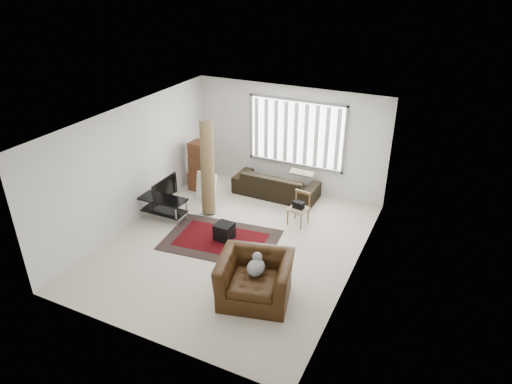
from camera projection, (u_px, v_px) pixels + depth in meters
room at (246, 159)px, 9.25m from camera, size 6.00×6.02×2.71m
persian_rug at (221, 240)px, 9.77m from camera, size 2.53×1.84×0.02m
tv_stand at (163, 204)px, 10.41m from camera, size 1.08×0.49×0.54m
tv at (162, 188)px, 10.23m from camera, size 0.11×0.87×0.50m
subwoofer at (224, 231)px, 9.72m from camera, size 0.37×0.37×0.36m
moving_boxes at (201, 168)px, 11.71m from camera, size 0.56×0.52×1.29m
white_flatpack at (206, 186)px, 11.32m from camera, size 0.55×0.23×0.69m
rolled_rug at (208, 168)px, 10.56m from camera, size 0.69×0.93×2.14m
sofa at (276, 181)px, 11.47m from camera, size 2.14×0.94×0.82m
side_chair at (299, 207)px, 10.22m from camera, size 0.46×0.46×0.75m
armchair at (255, 276)px, 7.90m from camera, size 1.49×1.37×0.93m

